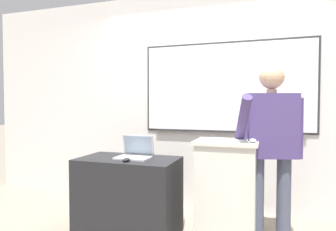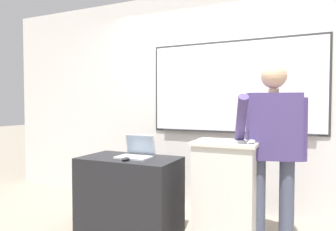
{
  "view_description": "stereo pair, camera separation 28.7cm",
  "coord_description": "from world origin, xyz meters",
  "px_view_note": "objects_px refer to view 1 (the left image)",
  "views": [
    {
      "loc": [
        0.77,
        -2.38,
        1.29
      ],
      "look_at": [
        -0.14,
        0.34,
        1.18
      ],
      "focal_mm": 32.0,
      "sensor_mm": 36.0,
      "label": 1
    },
    {
      "loc": [
        1.04,
        -2.28,
        1.29
      ],
      "look_at": [
        -0.14,
        0.34,
        1.18
      ],
      "focal_mm": 32.0,
      "sensor_mm": 36.0,
      "label": 2
    }
  ],
  "objects_px": {
    "lectern_podium": "(226,191)",
    "computer_mouse_by_keyboard": "(253,140)",
    "side_desk": "(128,196)",
    "wireless_keyboard": "(223,140)",
    "person_presenter": "(271,139)",
    "laptop": "(135,152)",
    "computer_mouse_by_laptop": "(126,160)"
  },
  "relations": [
    {
      "from": "lectern_podium",
      "to": "computer_mouse_by_keyboard",
      "type": "bearing_deg",
      "value": -15.68
    },
    {
      "from": "lectern_podium",
      "to": "side_desk",
      "type": "distance_m",
      "value": 0.96
    },
    {
      "from": "side_desk",
      "to": "wireless_keyboard",
      "type": "xyz_separation_m",
      "value": [
        0.92,
        0.07,
        0.59
      ]
    },
    {
      "from": "person_presenter",
      "to": "wireless_keyboard",
      "type": "relative_size",
      "value": 3.85
    },
    {
      "from": "laptop",
      "to": "person_presenter",
      "type": "bearing_deg",
      "value": 10.4
    },
    {
      "from": "computer_mouse_by_keyboard",
      "to": "side_desk",
      "type": "bearing_deg",
      "value": -176.91
    },
    {
      "from": "side_desk",
      "to": "person_presenter",
      "type": "distance_m",
      "value": 1.48
    },
    {
      "from": "side_desk",
      "to": "computer_mouse_by_keyboard",
      "type": "bearing_deg",
      "value": 3.09
    },
    {
      "from": "side_desk",
      "to": "wireless_keyboard",
      "type": "bearing_deg",
      "value": 4.65
    },
    {
      "from": "computer_mouse_by_laptop",
      "to": "computer_mouse_by_keyboard",
      "type": "relative_size",
      "value": 1.0
    },
    {
      "from": "laptop",
      "to": "computer_mouse_by_keyboard",
      "type": "bearing_deg",
      "value": 0.76
    },
    {
      "from": "lectern_podium",
      "to": "person_presenter",
      "type": "relative_size",
      "value": 0.58
    },
    {
      "from": "computer_mouse_by_keyboard",
      "to": "wireless_keyboard",
      "type": "bearing_deg",
      "value": 177.6
    },
    {
      "from": "lectern_podium",
      "to": "wireless_keyboard",
      "type": "xyz_separation_m",
      "value": [
        -0.02,
        -0.06,
        0.49
      ]
    },
    {
      "from": "side_desk",
      "to": "laptop",
      "type": "height_order",
      "value": "laptop"
    },
    {
      "from": "lectern_podium",
      "to": "computer_mouse_by_keyboard",
      "type": "height_order",
      "value": "computer_mouse_by_keyboard"
    },
    {
      "from": "person_presenter",
      "to": "computer_mouse_by_laptop",
      "type": "relative_size",
      "value": 16.58
    },
    {
      "from": "laptop",
      "to": "computer_mouse_by_laptop",
      "type": "distance_m",
      "value": 0.22
    },
    {
      "from": "wireless_keyboard",
      "to": "computer_mouse_by_keyboard",
      "type": "relative_size",
      "value": 4.31
    },
    {
      "from": "side_desk",
      "to": "laptop",
      "type": "xyz_separation_m",
      "value": [
        0.06,
        0.05,
        0.44
      ]
    },
    {
      "from": "lectern_podium",
      "to": "computer_mouse_by_laptop",
      "type": "xyz_separation_m",
      "value": [
        -0.88,
        -0.3,
        0.3
      ]
    },
    {
      "from": "lectern_podium",
      "to": "wireless_keyboard",
      "type": "bearing_deg",
      "value": -113.59
    },
    {
      "from": "lectern_podium",
      "to": "laptop",
      "type": "xyz_separation_m",
      "value": [
        -0.89,
        -0.08,
        0.34
      ]
    },
    {
      "from": "computer_mouse_by_laptop",
      "to": "computer_mouse_by_keyboard",
      "type": "height_order",
      "value": "computer_mouse_by_keyboard"
    },
    {
      "from": "lectern_podium",
      "to": "computer_mouse_by_laptop",
      "type": "bearing_deg",
      "value": -161.35
    },
    {
      "from": "lectern_podium",
      "to": "laptop",
      "type": "height_order",
      "value": "laptop"
    },
    {
      "from": "person_presenter",
      "to": "computer_mouse_by_keyboard",
      "type": "relative_size",
      "value": 16.58
    },
    {
      "from": "person_presenter",
      "to": "laptop",
      "type": "height_order",
      "value": "person_presenter"
    },
    {
      "from": "side_desk",
      "to": "lectern_podium",
      "type": "bearing_deg",
      "value": 7.86
    },
    {
      "from": "lectern_podium",
      "to": "laptop",
      "type": "bearing_deg",
      "value": -174.76
    },
    {
      "from": "person_presenter",
      "to": "wireless_keyboard",
      "type": "xyz_separation_m",
      "value": [
        -0.41,
        -0.21,
        -0.0
      ]
    },
    {
      "from": "person_presenter",
      "to": "wireless_keyboard",
      "type": "bearing_deg",
      "value": -170.32
    }
  ]
}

